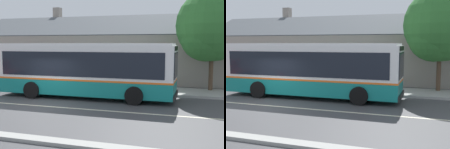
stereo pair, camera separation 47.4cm
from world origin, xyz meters
The scene contains 7 objects.
ground_plane centered at (0.00, 0.00, 0.00)m, with size 300.00×300.00×0.00m, color #424244.
sidewalk_far centered at (0.00, 6.00, 0.07)m, with size 60.00×3.00×0.15m, color #9E9E99.
lane_divider_stripe centered at (0.00, 0.00, 0.00)m, with size 60.00×0.16×0.01m, color beige.
community_building centered at (1.29, 12.80, 2.08)m, with size 26.94×8.19×6.87m.
transit_bus centered at (1.54, 2.90, 1.75)m, with size 10.76×2.79×3.27m.
bench_by_building centered at (-5.58, 5.65, 0.56)m, with size 1.52×0.51×0.94m.
street_tree_primary centered at (8.75, 6.90, 4.28)m, with size 4.78×4.78×6.85m.
Camera 2 is at (8.48, -12.56, 3.29)m, focal length 45.00 mm.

